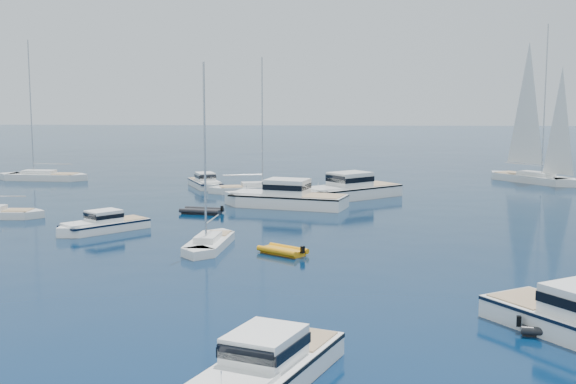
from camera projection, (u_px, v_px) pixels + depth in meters
name	position (u px, v px, depth m)	size (l,w,h in m)	color
ground	(144.00, 305.00, 37.00)	(400.00, 400.00, 0.00)	#08234C
motor_cruiser_left	(103.00, 232.00, 56.45)	(2.40, 7.83, 2.06)	white
motor_cruiser_centre	(285.00, 207.00, 68.63)	(3.80, 12.43, 3.26)	white
motor_cruiser_distant	(348.00, 198.00, 73.98)	(3.85, 12.58, 3.30)	silver
motor_cruiser_horizon	(206.00, 187.00, 82.43)	(2.44, 7.98, 2.09)	white
sailboat_fore	(209.00, 248.00, 50.64)	(2.27, 8.72, 12.82)	white
sailboat_centre	(253.00, 192.00, 78.59)	(2.57, 9.88, 14.53)	silver
sailboat_sails_r	(532.00, 182.00, 87.22)	(3.30, 12.69, 18.66)	silver
sailboat_far_l	(43.00, 180.00, 89.47)	(3.02, 11.62, 17.08)	silver
tender_yellow	(283.00, 254.00, 48.61)	(1.86, 3.34, 0.95)	orange
tender_grey_near	(553.00, 335.00, 32.41)	(1.64, 2.85, 0.95)	black
tender_grey_far	(202.00, 213.00, 64.85)	(2.04, 3.73, 0.95)	black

